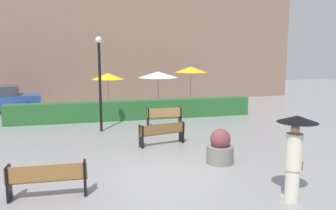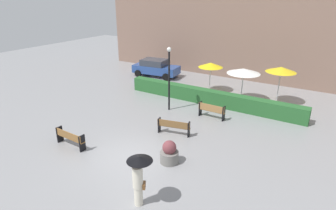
{
  "view_description": "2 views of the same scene",
  "coord_description": "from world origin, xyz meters",
  "px_view_note": "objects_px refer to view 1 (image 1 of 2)",
  "views": [
    {
      "loc": [
        -2.24,
        -8.9,
        3.43
      ],
      "look_at": [
        1.41,
        5.28,
        1.18
      ],
      "focal_mm": 35.94,
      "sensor_mm": 36.0,
      "label": 1
    },
    {
      "loc": [
        7.92,
        -9.11,
        7.35
      ],
      "look_at": [
        -0.02,
        3.58,
        1.45
      ],
      "focal_mm": 30.86,
      "sensor_mm": 36.0,
      "label": 2
    }
  ],
  "objects_px": {
    "patio_umbrella_yellow": "(108,76)",
    "patio_umbrella_white": "(158,75)",
    "bench_back_row": "(164,115)",
    "planter_pot": "(220,148)",
    "pedestrian_with_umbrella": "(295,147)",
    "lamp_post": "(100,74)",
    "bench_mid_center": "(162,132)",
    "bench_near_left": "(47,178)",
    "patio_umbrella_yellow_far": "(191,70)",
    "parked_car": "(1,99)"
  },
  "relations": [
    {
      "from": "patio_umbrella_yellow",
      "to": "patio_umbrella_white",
      "type": "distance_m",
      "value": 2.92
    },
    {
      "from": "bench_back_row",
      "to": "planter_pot",
      "type": "bearing_deg",
      "value": -85.7
    },
    {
      "from": "pedestrian_with_umbrella",
      "to": "lamp_post",
      "type": "height_order",
      "value": "lamp_post"
    },
    {
      "from": "bench_mid_center",
      "to": "lamp_post",
      "type": "height_order",
      "value": "lamp_post"
    },
    {
      "from": "planter_pot",
      "to": "lamp_post",
      "type": "distance_m",
      "value": 6.71
    },
    {
      "from": "bench_back_row",
      "to": "bench_near_left",
      "type": "distance_m",
      "value": 8.42
    },
    {
      "from": "bench_mid_center",
      "to": "patio_umbrella_yellow",
      "type": "height_order",
      "value": "patio_umbrella_yellow"
    },
    {
      "from": "bench_near_left",
      "to": "patio_umbrella_yellow_far",
      "type": "bearing_deg",
      "value": 57.67
    },
    {
      "from": "lamp_post",
      "to": "patio_umbrella_yellow",
      "type": "distance_m",
      "value": 4.92
    },
    {
      "from": "planter_pot",
      "to": "patio_umbrella_white",
      "type": "height_order",
      "value": "patio_umbrella_white"
    },
    {
      "from": "bench_near_left",
      "to": "parked_car",
      "type": "bearing_deg",
      "value": 105.78
    },
    {
      "from": "lamp_post",
      "to": "patio_umbrella_yellow_far",
      "type": "bearing_deg",
      "value": 40.48
    },
    {
      "from": "patio_umbrella_yellow",
      "to": "planter_pot",
      "type": "bearing_deg",
      "value": -75.49
    },
    {
      "from": "planter_pot",
      "to": "pedestrian_with_umbrella",
      "type": "bearing_deg",
      "value": -79.35
    },
    {
      "from": "patio_umbrella_yellow_far",
      "to": "patio_umbrella_yellow",
      "type": "bearing_deg",
      "value": -178.8
    },
    {
      "from": "bench_back_row",
      "to": "parked_car",
      "type": "bearing_deg",
      "value": 143.91
    },
    {
      "from": "pedestrian_with_umbrella",
      "to": "planter_pot",
      "type": "relative_size",
      "value": 1.85
    },
    {
      "from": "bench_back_row",
      "to": "parked_car",
      "type": "height_order",
      "value": "parked_car"
    },
    {
      "from": "patio_umbrella_white",
      "to": "patio_umbrella_yellow_far",
      "type": "distance_m",
      "value": 2.45
    },
    {
      "from": "pedestrian_with_umbrella",
      "to": "patio_umbrella_yellow",
      "type": "relative_size",
      "value": 0.88
    },
    {
      "from": "bench_near_left",
      "to": "patio_umbrella_yellow",
      "type": "xyz_separation_m",
      "value": [
        2.37,
        11.68,
        1.62
      ]
    },
    {
      "from": "bench_mid_center",
      "to": "planter_pot",
      "type": "bearing_deg",
      "value": -63.06
    },
    {
      "from": "lamp_post",
      "to": "parked_car",
      "type": "relative_size",
      "value": 0.95
    },
    {
      "from": "patio_umbrella_yellow",
      "to": "patio_umbrella_white",
      "type": "xyz_separation_m",
      "value": [
        2.82,
        -0.76,
        0.1
      ]
    },
    {
      "from": "bench_near_left",
      "to": "pedestrian_with_umbrella",
      "type": "height_order",
      "value": "pedestrian_with_umbrella"
    },
    {
      "from": "parked_car",
      "to": "bench_mid_center",
      "type": "bearing_deg",
      "value": -50.96
    },
    {
      "from": "lamp_post",
      "to": "patio_umbrella_yellow_far",
      "type": "relative_size",
      "value": 1.58
    },
    {
      "from": "patio_umbrella_white",
      "to": "patio_umbrella_yellow_far",
      "type": "relative_size",
      "value": 0.91
    },
    {
      "from": "bench_near_left",
      "to": "pedestrian_with_umbrella",
      "type": "bearing_deg",
      "value": -15.67
    },
    {
      "from": "patio_umbrella_yellow_far",
      "to": "lamp_post",
      "type": "bearing_deg",
      "value": -139.52
    },
    {
      "from": "bench_back_row",
      "to": "patio_umbrella_yellow_far",
      "type": "height_order",
      "value": "patio_umbrella_yellow_far"
    },
    {
      "from": "lamp_post",
      "to": "patio_umbrella_yellow",
      "type": "relative_size",
      "value": 1.8
    },
    {
      "from": "bench_back_row",
      "to": "parked_car",
      "type": "xyz_separation_m",
      "value": [
        -8.31,
        6.05,
        0.28
      ]
    },
    {
      "from": "patio_umbrella_white",
      "to": "lamp_post",
      "type": "bearing_deg",
      "value": -130.83
    },
    {
      "from": "parked_car",
      "to": "bench_back_row",
      "type": "bearing_deg",
      "value": -36.09
    },
    {
      "from": "lamp_post",
      "to": "patio_umbrella_yellow_far",
      "type": "xyz_separation_m",
      "value": [
        5.81,
        4.96,
        -0.08
      ]
    },
    {
      "from": "bench_back_row",
      "to": "patio_umbrella_yellow_far",
      "type": "relative_size",
      "value": 0.64
    },
    {
      "from": "lamp_post",
      "to": "patio_umbrella_yellow_far",
      "type": "height_order",
      "value": "lamp_post"
    },
    {
      "from": "bench_mid_center",
      "to": "patio_umbrella_yellow",
      "type": "xyz_separation_m",
      "value": [
        -1.39,
        7.77,
        1.62
      ]
    },
    {
      "from": "pedestrian_with_umbrella",
      "to": "bench_mid_center",
      "type": "bearing_deg",
      "value": 108.49
    },
    {
      "from": "lamp_post",
      "to": "parked_car",
      "type": "distance_m",
      "value": 8.43
    },
    {
      "from": "bench_back_row",
      "to": "pedestrian_with_umbrella",
      "type": "xyz_separation_m",
      "value": [
        0.98,
        -8.62,
        0.76
      ]
    },
    {
      "from": "lamp_post",
      "to": "patio_umbrella_yellow",
      "type": "bearing_deg",
      "value": 81.59
    },
    {
      "from": "pedestrian_with_umbrella",
      "to": "patio_umbrella_yellow_far",
      "type": "bearing_deg",
      "value": 82.0
    },
    {
      "from": "bench_near_left",
      "to": "parked_car",
      "type": "relative_size",
      "value": 0.43
    },
    {
      "from": "bench_back_row",
      "to": "lamp_post",
      "type": "distance_m",
      "value": 3.57
    },
    {
      "from": "bench_near_left",
      "to": "patio_umbrella_yellow",
      "type": "bearing_deg",
      "value": 78.54
    },
    {
      "from": "bench_near_left",
      "to": "patio_umbrella_yellow",
      "type": "distance_m",
      "value": 12.03
    },
    {
      "from": "bench_back_row",
      "to": "planter_pot",
      "type": "height_order",
      "value": "planter_pot"
    },
    {
      "from": "bench_mid_center",
      "to": "patio_umbrella_yellow_far",
      "type": "distance_m",
      "value": 8.92
    }
  ]
}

